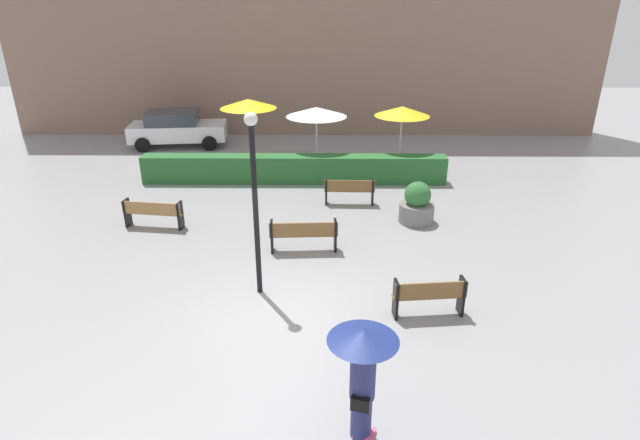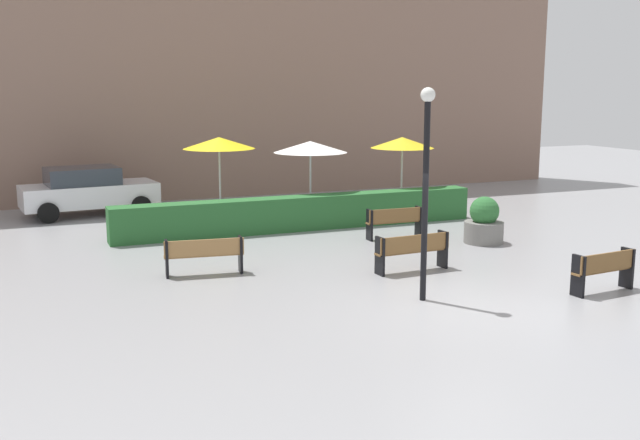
{
  "view_description": "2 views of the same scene",
  "coord_description": "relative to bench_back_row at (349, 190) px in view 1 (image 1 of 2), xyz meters",
  "views": [
    {
      "loc": [
        0.97,
        -9.3,
        6.18
      ],
      "look_at": [
        0.85,
        2.6,
        1.0
      ],
      "focal_mm": 28.76,
      "sensor_mm": 36.0,
      "label": 1
    },
    {
      "loc": [
        -7.62,
        -11.26,
        4.12
      ],
      "look_at": [
        -0.88,
        5.18,
        0.88
      ],
      "focal_mm": 41.14,
      "sensor_mm": 36.0,
      "label": 2
    }
  ],
  "objects": [
    {
      "name": "ground_plane",
      "position": [
        -1.76,
        -6.2,
        -0.51
      ],
      "size": [
        60.0,
        60.0,
        0.0
      ],
      "primitive_type": "plane",
      "color": "gray"
    },
    {
      "name": "bench_back_row",
      "position": [
        0.0,
        0.0,
        0.0
      ],
      "size": [
        1.62,
        0.37,
        0.85
      ],
      "color": "brown",
      "rests_on": "ground"
    },
    {
      "name": "patio_umbrella_yellow",
      "position": [
        -3.76,
        4.33,
        1.92
      ],
      "size": [
        2.18,
        2.18,
        2.61
      ],
      "color": "silver",
      "rests_on": "ground"
    },
    {
      "name": "lamp_post",
      "position": [
        -2.27,
        -5.42,
        1.99
      ],
      "size": [
        0.28,
        0.28,
        4.11
      ],
      "color": "black",
      "rests_on": "ground"
    },
    {
      "name": "building_facade",
      "position": [
        -1.76,
        9.8,
        4.66
      ],
      "size": [
        28.0,
        1.2,
        10.34
      ],
      "primitive_type": "cube",
      "color": "#846656",
      "rests_on": "ground"
    },
    {
      "name": "patio_umbrella_yellow_far",
      "position": [
        2.05,
        3.41,
        1.82
      ],
      "size": [
        2.04,
        2.04,
        2.52
      ],
      "color": "silver",
      "rests_on": "ground"
    },
    {
      "name": "pedestrian_with_umbrella",
      "position": [
        -0.24,
        -9.63,
        0.8
      ],
      "size": [
        1.02,
        1.02,
        1.99
      ],
      "color": "navy",
      "rests_on": "ground"
    },
    {
      "name": "bench_near_right",
      "position": [
        1.39,
        -6.35,
        -0.01
      ],
      "size": [
        1.54,
        0.47,
        0.84
      ],
      "color": "brown",
      "rests_on": "ground"
    },
    {
      "name": "bench_far_left",
      "position": [
        -5.77,
        -1.9,
        -0.02
      ],
      "size": [
        1.77,
        0.55,
        0.82
      ],
      "color": "#9E7242",
      "rests_on": "ground"
    },
    {
      "name": "bench_mid_center",
      "position": [
        -1.34,
        -3.37,
        0.0
      ],
      "size": [
        1.8,
        0.45,
        0.86
      ],
      "color": "brown",
      "rests_on": "ground"
    },
    {
      "name": "patio_umbrella_white",
      "position": [
        -1.12,
        3.47,
        1.78
      ],
      "size": [
        2.27,
        2.27,
        2.47
      ],
      "color": "silver",
      "rests_on": "ground"
    },
    {
      "name": "parked_car",
      "position": [
        -7.43,
        7.09,
        0.3
      ],
      "size": [
        4.37,
        2.34,
        1.57
      ],
      "color": "silver",
      "rests_on": "ground"
    },
    {
      "name": "planter_pot",
      "position": [
        1.94,
        -1.38,
        0.02
      ],
      "size": [
        1.04,
        1.04,
        1.25
      ],
      "color": "slate",
      "rests_on": "ground"
    },
    {
      "name": "hedge_strip",
      "position": [
        -1.91,
        2.2,
        -0.02
      ],
      "size": [
        10.92,
        0.7,
        0.99
      ],
      "primitive_type": "cube",
      "color": "#28602D",
      "rests_on": "ground"
    }
  ]
}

